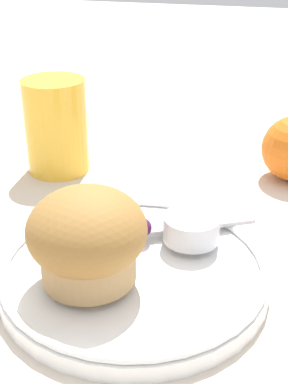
% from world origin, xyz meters
% --- Properties ---
extents(ground_plane, '(3.00, 3.00, 0.00)m').
position_xyz_m(ground_plane, '(0.00, 0.00, 0.00)').
color(ground_plane, beige).
extents(plate, '(0.22, 0.22, 0.02)m').
position_xyz_m(plate, '(0.01, 0.00, 0.01)').
color(plate, white).
rests_on(plate, ground_plane).
extents(muffin, '(0.09, 0.09, 0.07)m').
position_xyz_m(muffin, '(-0.02, -0.03, 0.06)').
color(muffin, tan).
rests_on(muffin, plate).
extents(cream_ramekin, '(0.05, 0.05, 0.02)m').
position_xyz_m(cream_ramekin, '(0.05, 0.04, 0.03)').
color(cream_ramekin, silver).
rests_on(cream_ramekin, plate).
extents(berry_pair, '(0.03, 0.02, 0.02)m').
position_xyz_m(berry_pair, '(-0.00, 0.04, 0.03)').
color(berry_pair, '#4C194C').
rests_on(berry_pair, plate).
extents(butter_knife, '(0.14, 0.08, 0.00)m').
position_xyz_m(butter_knife, '(0.03, 0.06, 0.02)').
color(butter_knife, '#B7B7BC').
rests_on(butter_knife, plate).
extents(juice_glass, '(0.07, 0.07, 0.11)m').
position_xyz_m(juice_glass, '(-0.13, 0.19, 0.05)').
color(juice_glass, gold).
rests_on(juice_glass, ground_plane).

